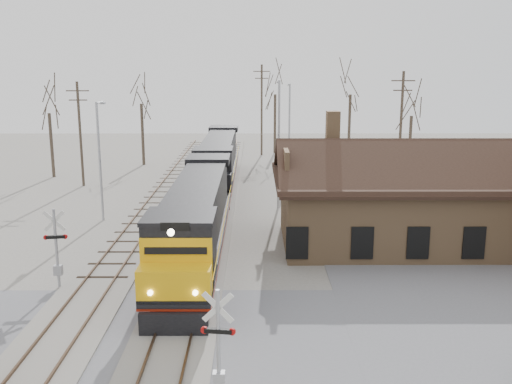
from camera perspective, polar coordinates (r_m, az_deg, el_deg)
ground at (r=23.96m, az=-8.09°, el=-13.85°), size 140.00×140.00×0.00m
road at (r=23.95m, az=-8.09°, el=-13.82°), size 60.00×9.00×0.03m
track_main at (r=37.88m, az=-5.03°, el=-3.67°), size 3.40×90.00×0.24m
track_siding at (r=38.53m, az=-11.73°, el=-3.61°), size 3.40×90.00×0.24m
depot at (r=35.35m, az=14.22°, el=-1.26°), size 15.20×9.31×7.90m
locomotive_lead at (r=31.53m, az=-6.01°, el=-2.75°), size 2.98×19.93×4.42m
locomotive_trailing at (r=51.24m, az=-3.76°, el=3.20°), size 2.98×19.93×4.19m
crossbuck_near at (r=18.58m, az=-3.77°, el=-15.60°), size 1.11×0.29×3.90m
crossbuck_far at (r=29.22m, az=-19.31°, el=-5.59°), size 1.13×0.30×3.95m
streetlight_a at (r=40.65m, az=-15.34°, el=3.65°), size 0.25×2.04×8.22m
streetlight_b at (r=42.67m, az=2.28°, el=5.41°), size 0.25×2.04×9.57m
streetlight_c at (r=56.86m, az=3.35°, el=6.84°), size 0.25×2.04×8.91m
utility_pole_a at (r=53.05m, az=-17.18°, el=5.74°), size 2.00×0.24×9.26m
utility_pole_b at (r=68.69m, az=0.57°, el=8.35°), size 2.00×0.24×10.75m
utility_pole_c at (r=50.54m, az=14.26°, el=6.13°), size 2.00×0.24×10.17m
tree_a at (r=58.14m, az=-20.06°, el=8.41°), size 4.12×4.12×10.10m
tree_b at (r=62.92m, az=-11.44°, el=9.63°), size 4.41×4.41×10.81m
tree_c at (r=70.12m, az=1.94°, el=10.70°), size 4.81×4.81×11.78m
tree_d at (r=65.04m, az=9.46°, el=10.68°), size 4.99×4.99×12.22m
tree_e at (r=59.11m, az=15.34°, el=8.25°), size 3.82×3.82×9.35m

